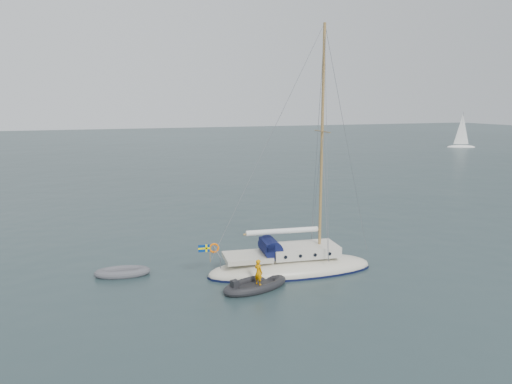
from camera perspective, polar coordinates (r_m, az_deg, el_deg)
name	(u,v)px	position (r m, az deg, el deg)	size (l,w,h in m)	color
ground	(295,254)	(31.53, 4.51, -7.10)	(300.00, 300.00, 0.00)	black
sailboat	(291,254)	(28.03, 4.04, -7.05)	(9.89, 2.96, 14.09)	beige
dinghy	(123,272)	(28.65, -15.01, -8.85)	(3.01, 1.36, 0.43)	#535359
rib	(255,284)	(25.84, -0.10, -10.52)	(3.77, 1.71, 1.54)	black
distant_yacht_b	(462,132)	(111.03, 22.47, 6.39)	(5.71, 3.05, 7.57)	silver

